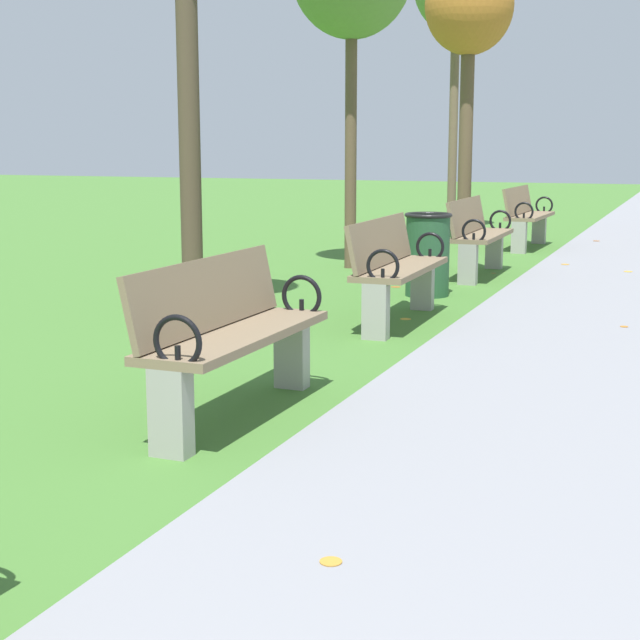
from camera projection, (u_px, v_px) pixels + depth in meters
name	position (u px, v px, depth m)	size (l,w,h in m)	color
park_bench_3	(230.00, 333.00, 5.43)	(0.49, 1.60, 0.90)	#7A664C
park_bench_4	(396.00, 267.00, 8.30)	(0.51, 1.61, 0.90)	#7A664C
park_bench_5	(478.00, 235.00, 11.24)	(0.49, 1.60, 0.90)	#7A664C
park_bench_6	(527.00, 215.00, 14.23)	(0.52, 1.61, 0.90)	#7A664C
tree_3	(469.00, 12.00, 14.40)	(1.32, 1.32, 4.28)	brown
trash_bin	(428.00, 254.00, 9.80)	(0.48, 0.48, 0.84)	#234C2D
scattered_leaves	(470.00, 332.00, 7.91)	(4.50, 19.13, 0.02)	#AD6B23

